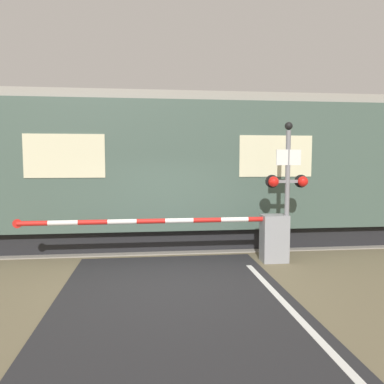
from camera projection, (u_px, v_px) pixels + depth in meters
ground_plane at (172, 284)px, 7.26m from camera, size 80.00×80.00×0.00m
track_bed at (164, 241)px, 11.03m from camera, size 36.00×3.20×0.13m
train at (258, 169)px, 11.17m from camera, size 19.12×3.14×4.14m
crossing_barrier at (251, 235)px, 8.74m from camera, size 6.18×0.44×1.12m
signal_post at (288, 183)px, 8.63m from camera, size 1.00×0.26×3.26m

